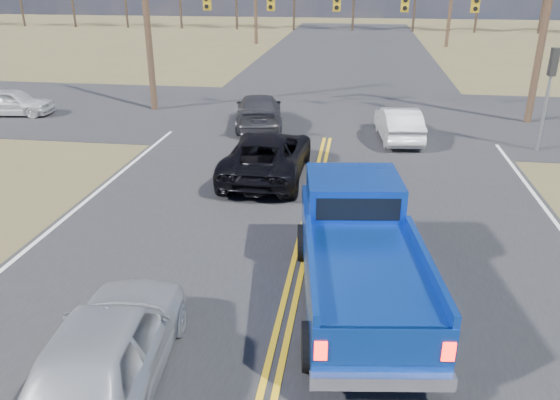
# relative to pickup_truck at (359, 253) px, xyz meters

# --- Properties ---
(ground) EXTENTS (160.00, 160.00, 0.00)m
(ground) POSITION_rel_pickup_truck_xyz_m (-1.39, -1.94, -1.11)
(ground) COLOR brown
(ground) RESTS_ON ground
(road_main) EXTENTS (14.00, 120.00, 0.02)m
(road_main) POSITION_rel_pickup_truck_xyz_m (-1.39, 8.06, -1.11)
(road_main) COLOR #28282B
(road_main) RESTS_ON ground
(road_cross) EXTENTS (120.00, 12.00, 0.02)m
(road_cross) POSITION_rel_pickup_truck_xyz_m (-1.39, 16.06, -1.11)
(road_cross) COLOR #28282B
(road_cross) RESTS_ON ground
(signal_gantry) EXTENTS (19.60, 4.83, 10.00)m
(signal_gantry) POSITION_rel_pickup_truck_xyz_m (-0.89, 15.84, 3.96)
(signal_gantry) COLOR #473323
(signal_gantry) RESTS_ON ground
(utility_poles) EXTENTS (19.60, 58.32, 10.00)m
(utility_poles) POSITION_rel_pickup_truck_xyz_m (-1.39, 15.06, 4.12)
(utility_poles) COLOR #473323
(utility_poles) RESTS_ON ground
(pickup_truck) EXTENTS (3.05, 6.31, 2.28)m
(pickup_truck) POSITION_rel_pickup_truck_xyz_m (0.00, 0.00, 0.00)
(pickup_truck) COLOR black
(pickup_truck) RESTS_ON ground
(silver_suv) EXTENTS (2.25, 4.74, 1.56)m
(silver_suv) POSITION_rel_pickup_truck_xyz_m (-4.00, -3.28, -0.32)
(silver_suv) COLOR #AFB2B7
(silver_suv) RESTS_ON ground
(black_suv) EXTENTS (2.58, 5.50, 1.52)m
(black_suv) POSITION_rel_pickup_truck_xyz_m (-3.11, 7.22, -0.34)
(black_suv) COLOR black
(black_suv) RESTS_ON ground
(white_car_queue) EXTENTS (1.91, 4.31, 1.38)m
(white_car_queue) POSITION_rel_pickup_truck_xyz_m (1.50, 12.34, -0.42)
(white_car_queue) COLOR silver
(white_car_queue) RESTS_ON ground
(dgrey_car_queue) EXTENTS (2.84, 5.23, 1.44)m
(dgrey_car_queue) POSITION_rel_pickup_truck_xyz_m (-4.56, 13.56, -0.39)
(dgrey_car_queue) COLOR #353439
(dgrey_car_queue) RESTS_ON ground
(cross_car_west) EXTENTS (1.85, 3.89, 1.28)m
(cross_car_west) POSITION_rel_pickup_truck_xyz_m (-16.69, 13.93, -0.46)
(cross_car_west) COLOR silver
(cross_car_west) RESTS_ON ground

